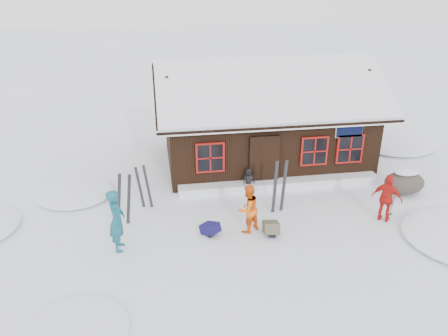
{
  "coord_description": "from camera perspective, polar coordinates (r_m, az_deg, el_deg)",
  "views": [
    {
      "loc": [
        -2.94,
        -11.88,
        7.35
      ],
      "look_at": [
        -0.74,
        1.56,
        1.3
      ],
      "focal_mm": 35.0,
      "sensor_mm": 36.0,
      "label": 1
    }
  ],
  "objects": [
    {
      "name": "ground",
      "position": [
        14.27,
        3.98,
        -7.1
      ],
      "size": [
        120.0,
        120.0,
        0.0
      ],
      "primitive_type": "plane",
      "color": "white",
      "rests_on": "ground"
    },
    {
      "name": "mountain_hut",
      "position": [
        18.36,
        5.21,
        5.54
      ],
      "size": [
        8.9,
        6.09,
        4.42
      ],
      "color": "black",
      "rests_on": "ground"
    },
    {
      "name": "snow_drift",
      "position": [
        16.45,
        7.34,
        -2.1
      ],
      "size": [
        7.6,
        0.6,
        0.35
      ],
      "primitive_type": "cube",
      "color": "white",
      "rests_on": "ground"
    },
    {
      "name": "snow_mounds",
      "position": [
        16.24,
        8.2,
        -3.2
      ],
      "size": [
        20.6,
        13.2,
        0.48
      ],
      "color": "white",
      "rests_on": "ground"
    },
    {
      "name": "skier_teal",
      "position": [
        12.86,
        -13.82,
        -6.65
      ],
      "size": [
        0.47,
        0.71,
        1.9
      ],
      "primitive_type": "imported",
      "rotation": [
        0.0,
        0.0,
        1.54
      ],
      "color": "#155665",
      "rests_on": "ground"
    },
    {
      "name": "skier_orange_left",
      "position": [
        13.44,
        3.14,
        -5.32
      ],
      "size": [
        0.96,
        0.91,
        1.57
      ],
      "primitive_type": "imported",
      "rotation": [
        0.0,
        0.0,
        3.7
      ],
      "color": "#F75E11",
      "rests_on": "ground"
    },
    {
      "name": "skier_orange_right",
      "position": [
        14.89,
        20.51,
        -3.73
      ],
      "size": [
        0.99,
        0.91,
        1.62
      ],
      "primitive_type": "imported",
      "rotation": [
        0.0,
        0.0,
        2.46
      ],
      "color": "red",
      "rests_on": "ground"
    },
    {
      "name": "skier_crouched",
      "position": [
        15.99,
        3.24,
        -1.59
      ],
      "size": [
        0.49,
        0.37,
        0.92
      ],
      "primitive_type": "imported",
      "rotation": [
        0.0,
        0.0,
        0.17
      ],
      "color": "black",
      "rests_on": "ground"
    },
    {
      "name": "boulder",
      "position": [
        17.19,
        22.49,
        -1.7
      ],
      "size": [
        1.47,
        1.1,
        0.85
      ],
      "color": "#4D453D",
      "rests_on": "ground"
    },
    {
      "name": "ski_pair_left",
      "position": [
        14.07,
        -12.95,
        -4.15
      ],
      "size": [
        0.61,
        0.13,
        1.83
      ],
      "rotation": [
        0.0,
        0.0,
        0.01
      ],
      "color": "black",
      "rests_on": "ground"
    },
    {
      "name": "ski_pair_mid",
      "position": [
        15.0,
        -10.42,
        -2.53
      ],
      "size": [
        0.54,
        0.14,
        1.61
      ],
      "rotation": [
        0.0,
        0.0,
        0.08
      ],
      "color": "black",
      "rests_on": "ground"
    },
    {
      "name": "ski_pair_right",
      "position": [
        14.56,
        7.24,
        -2.53
      ],
      "size": [
        0.51,
        0.12,
        1.9
      ],
      "rotation": [
        0.0,
        0.0,
        0.11
      ],
      "color": "black",
      "rests_on": "ground"
    },
    {
      "name": "ski_poles",
      "position": [
        15.32,
        21.01,
        -4.14
      ],
      "size": [
        0.21,
        0.1,
        1.17
      ],
      "color": "black",
      "rests_on": "ground"
    },
    {
      "name": "backpack_blue",
      "position": [
        13.56,
        -1.82,
        -8.13
      ],
      "size": [
        0.66,
        0.68,
        0.3
      ],
      "primitive_type": "cube",
      "rotation": [
        0.0,
        0.0,
        0.68
      ],
      "color": "#131045",
      "rests_on": "ground"
    },
    {
      "name": "backpack_olive",
      "position": [
        13.63,
        6.14,
        -7.99
      ],
      "size": [
        0.52,
        0.66,
        0.33
      ],
      "primitive_type": "cube",
      "rotation": [
        0.0,
        0.0,
        -0.1
      ],
      "color": "#4F4C39",
      "rests_on": "ground"
    }
  ]
}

